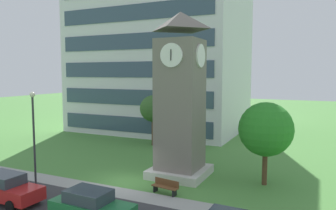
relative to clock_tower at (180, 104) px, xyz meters
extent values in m
plane|color=#4C893D|center=(-2.90, -3.03, -5.37)|extent=(160.00, 160.00, 0.00)
cube|color=#9E9E99|center=(-2.90, -4.81, -5.37)|extent=(120.00, 1.60, 0.01)
cube|color=silver|center=(-10.53, 18.08, 4.23)|extent=(21.29, 14.99, 19.20)
cube|color=#384C60|center=(-10.53, 10.53, -3.77)|extent=(19.59, 0.10, 1.80)
cube|color=#384C60|center=(-10.53, 10.53, -0.57)|extent=(19.59, 0.10, 1.80)
cube|color=#384C60|center=(-10.53, 10.53, 2.63)|extent=(19.59, 0.10, 1.80)
cube|color=#384C60|center=(-10.53, 10.53, 5.83)|extent=(19.59, 0.10, 1.80)
cube|color=#384C60|center=(-10.53, 10.53, 9.03)|extent=(19.59, 0.10, 1.80)
cube|color=slate|center=(0.00, 0.00, -0.38)|extent=(2.96, 2.96, 9.98)
cube|color=beige|center=(0.00, 0.00, -5.07)|extent=(4.00, 4.00, 0.60)
pyramid|color=#5D5751|center=(0.00, 0.00, 5.89)|extent=(3.26, 3.26, 1.28)
cylinder|color=white|center=(0.00, -1.54, 3.41)|extent=(1.63, 0.12, 1.63)
cylinder|color=white|center=(1.54, 0.00, 3.41)|extent=(0.12, 1.63, 1.63)
cube|color=black|center=(0.00, -1.61, 3.56)|extent=(0.07, 0.08, 0.49)
cube|color=black|center=(0.00, -1.62, 3.41)|extent=(0.04, 0.06, 0.73)
cube|color=brown|center=(0.59, -3.79, -4.92)|extent=(1.85, 0.75, 0.06)
cube|color=brown|center=(0.62, -3.57, -4.69)|extent=(1.79, 0.33, 0.40)
cube|color=black|center=(-0.13, -3.67, -5.15)|extent=(0.15, 0.44, 0.45)
cube|color=black|center=(1.30, -3.90, -5.15)|extent=(0.15, 0.44, 0.45)
cylinder|color=#333338|center=(-8.15, -5.97, -2.38)|extent=(0.14, 0.14, 5.98)
sphere|color=#F2EFCC|center=(-8.15, -5.97, 0.78)|extent=(0.36, 0.36, 0.36)
cylinder|color=#513823|center=(5.98, 0.65, -4.10)|extent=(0.34, 0.34, 2.55)
sphere|color=#287F24|center=(5.98, 0.65, -1.54)|extent=(3.65, 3.65, 3.65)
cylinder|color=#513823|center=(-6.60, 8.28, -3.92)|extent=(0.37, 0.37, 2.91)
sphere|color=#365F2A|center=(-6.60, 8.28, -1.48)|extent=(2.81, 2.81, 2.81)
cube|color=red|center=(-7.27, -8.94, -4.66)|extent=(4.73, 1.85, 0.76)
cube|color=#2D3842|center=(-7.50, -8.93, -3.98)|extent=(2.39, 1.58, 0.60)
cylinder|color=black|center=(-5.79, -8.15, -5.04)|extent=(0.67, 0.24, 0.66)
cylinder|color=black|center=(-5.85, -9.82, -5.04)|extent=(0.67, 0.24, 0.66)
cylinder|color=black|center=(-8.70, -8.06, -5.04)|extent=(0.67, 0.24, 0.66)
cube|color=#1E6B38|center=(-1.00, -8.94, -4.66)|extent=(4.44, 1.86, 0.76)
cube|color=#2D3842|center=(-1.22, -8.93, -3.98)|extent=(2.24, 1.58, 0.60)
cylinder|color=black|center=(-2.33, -8.06, -5.04)|extent=(0.67, 0.24, 0.66)
camera|label=1|loc=(9.21, -21.59, 2.18)|focal=34.72mm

